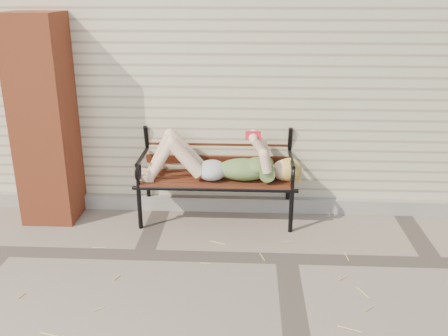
{
  "coord_description": "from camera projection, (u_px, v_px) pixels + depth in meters",
  "views": [
    {
      "loc": [
        -0.35,
        -3.79,
        2.2
      ],
      "look_at": [
        -0.57,
        0.52,
        0.63
      ],
      "focal_mm": 40.0,
      "sensor_mm": 36.0,
      "label": 1
    }
  ],
  "objects": [
    {
      "name": "brick_pillar",
      "position": [
        45.0,
        121.0,
        4.77
      ],
      "size": [
        0.5,
        0.5,
        2.0
      ],
      "primitive_type": "cube",
      "color": "#AD4827",
      "rests_on": "ground"
    },
    {
      "name": "foundation_strip",
      "position": [
        281.0,
        205.0,
        5.18
      ],
      "size": [
        8.0,
        0.1,
        0.15
      ],
      "primitive_type": "cube",
      "color": "gray",
      "rests_on": "ground"
    },
    {
      "name": "straw_scatter",
      "position": [
        168.0,
        276.0,
        4.02
      ],
      "size": [
        3.04,
        1.65,
        0.01
      ],
      "color": "#D3BB67",
      "rests_on": "ground"
    },
    {
      "name": "house_wall",
      "position": [
        276.0,
        44.0,
        6.6
      ],
      "size": [
        8.0,
        4.0,
        3.0
      ],
      "primitive_type": "cube",
      "color": "beige",
      "rests_on": "ground"
    },
    {
      "name": "garden_bench",
      "position": [
        217.0,
        161.0,
        4.91
      ],
      "size": [
        1.64,
        0.65,
        1.06
      ],
      "color": "black",
      "rests_on": "ground"
    },
    {
      "name": "reading_woman",
      "position": [
        217.0,
        162.0,
        4.78
      ],
      "size": [
        1.55,
        0.35,
        0.49
      ],
      "color": "#0A4249",
      "rests_on": "ground"
    },
    {
      "name": "ground",
      "position": [
        287.0,
        259.0,
        4.3
      ],
      "size": [
        80.0,
        80.0,
        0.0
      ],
      "primitive_type": "plane",
      "color": "#7D6C60",
      "rests_on": "ground"
    }
  ]
}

